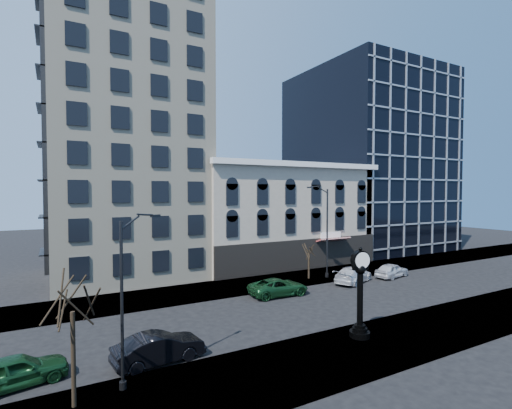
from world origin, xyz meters
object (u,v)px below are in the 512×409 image
street_lamp_near (133,254)px  car_near_a (16,371)px  car_near_b (159,348)px  street_clock (360,296)px

street_lamp_near → car_near_a: bearing=127.2°
car_near_a → car_near_b: bearing=-108.3°
car_near_b → car_near_a: bearing=76.4°
street_clock → street_lamp_near: bearing=-173.7°
car_near_a → car_near_b: (6.46, -0.76, 0.04)m
street_lamp_near → car_near_a: size_ratio=1.83×
street_clock → street_lamp_near: (-13.31, 0.93, 3.59)m
street_lamp_near → car_near_a: street_lamp_near is taller
street_clock → street_lamp_near: street_lamp_near is taller
street_lamp_near → car_near_b: size_ratio=1.69×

